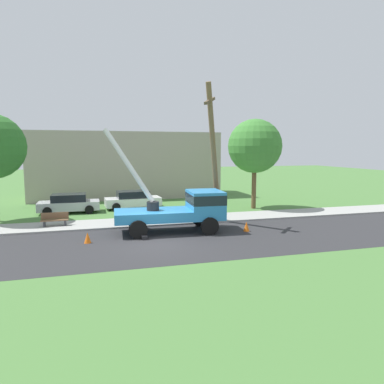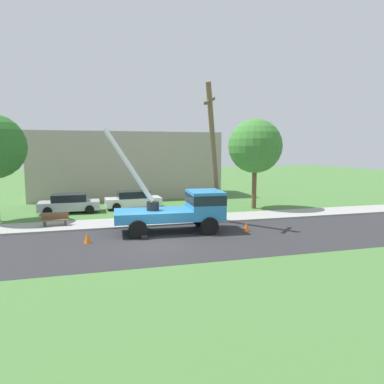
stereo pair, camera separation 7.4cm
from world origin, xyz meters
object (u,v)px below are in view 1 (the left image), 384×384
object	(u,v)px
traffic_cone_ahead	(246,226)
parked_sedan_silver	(69,203)
leaning_utility_pole	(214,154)
traffic_cone_behind	(88,238)
roadside_tree_far	(255,146)
parked_sedan_white	(133,200)
utility_truck	(184,207)
park_bench	(55,220)

from	to	relation	value
traffic_cone_ahead	parked_sedan_silver	xyz separation A→B (m)	(-10.38, 9.08, 0.43)
traffic_cone_ahead	parked_sedan_silver	bearing A→B (deg)	138.82
leaning_utility_pole	traffic_cone_ahead	world-z (taller)	leaning_utility_pole
traffic_cone_behind	leaning_utility_pole	bearing A→B (deg)	18.17
leaning_utility_pole	roadside_tree_far	size ratio (longest dim) A/B	1.22
parked_sedan_white	utility_truck	bearing A→B (deg)	-77.12
traffic_cone_ahead	traffic_cone_behind	xyz separation A→B (m)	(-8.91, -0.21, 0.00)
parked_sedan_white	park_bench	world-z (taller)	parked_sedan_white
utility_truck	park_bench	distance (m)	8.06
park_bench	roadside_tree_far	size ratio (longest dim) A/B	0.22
parked_sedan_white	park_bench	distance (m)	7.81
traffic_cone_behind	parked_sedan_white	distance (m)	10.58
utility_truck	traffic_cone_behind	distance (m)	5.63
park_bench	parked_sedan_white	bearing A→B (deg)	46.55
leaning_utility_pole	park_bench	distance (m)	10.61
parked_sedan_silver	parked_sedan_white	distance (m)	4.90
traffic_cone_ahead	parked_sedan_white	world-z (taller)	parked_sedan_white
utility_truck	park_bench	world-z (taller)	utility_truck
leaning_utility_pole	traffic_cone_ahead	bearing A→B (deg)	-61.18
leaning_utility_pole	traffic_cone_ahead	distance (m)	4.94
leaning_utility_pole	parked_sedan_silver	xyz separation A→B (m)	(-9.12, 6.79, -3.76)
traffic_cone_ahead	park_bench	xyz separation A→B (m)	(-10.91, 4.14, 0.18)
leaning_utility_pole	traffic_cone_behind	size ratio (longest dim) A/B	15.58
traffic_cone_ahead	roadside_tree_far	distance (m)	9.42
parked_sedan_white	roadside_tree_far	size ratio (longest dim) A/B	0.63
utility_truck	parked_sedan_white	distance (m)	9.02
park_bench	parked_sedan_silver	bearing A→B (deg)	83.96
leaning_utility_pole	park_bench	world-z (taller)	leaning_utility_pole
utility_truck	parked_sedan_white	size ratio (longest dim) A/B	1.50
utility_truck	traffic_cone_behind	xyz separation A→B (m)	(-5.38, -1.25, -1.13)
leaning_utility_pole	parked_sedan_white	size ratio (longest dim) A/B	1.93
leaning_utility_pole	traffic_cone_behind	distance (m)	9.07
traffic_cone_ahead	parked_sedan_white	xyz separation A→B (m)	(-5.54, 9.80, 0.43)
traffic_cone_ahead	parked_sedan_white	bearing A→B (deg)	119.46
utility_truck	roadside_tree_far	distance (m)	10.27
parked_sedan_silver	utility_truck	bearing A→B (deg)	-49.60
roadside_tree_far	traffic_cone_behind	bearing A→B (deg)	-149.94
leaning_utility_pole	utility_truck	bearing A→B (deg)	-150.88
utility_truck	park_bench	xyz separation A→B (m)	(-7.38, 3.10, -0.95)
traffic_cone_behind	park_bench	bearing A→B (deg)	114.67
leaning_utility_pole	parked_sedan_silver	world-z (taller)	leaning_utility_pole
utility_truck	leaning_utility_pole	xyz separation A→B (m)	(2.27, 1.26, 3.07)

